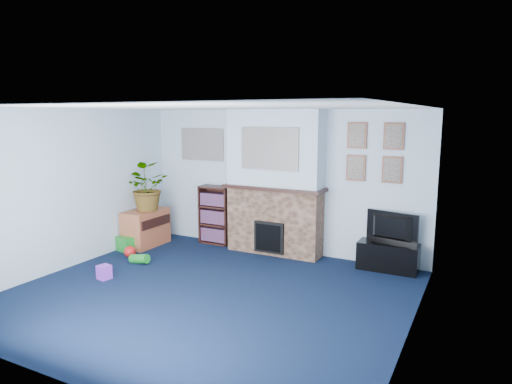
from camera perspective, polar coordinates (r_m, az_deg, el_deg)
The scene contains 26 objects.
floor at distance 6.13m, azimuth -5.98°, elevation -12.59°, with size 5.00×4.50×0.01m, color black.
ceiling at distance 5.68m, azimuth -6.41°, elevation 10.46°, with size 5.00×4.50×0.01m, color white.
wall_back at distance 7.74m, azimuth 3.00°, elevation 1.34°, with size 5.00×0.04×2.40m, color silver.
wall_front at distance 4.15m, azimuth -23.62°, elevation -6.73°, with size 5.00×0.04×2.40m, color silver.
wall_left at distance 7.44m, azimuth -22.49°, elevation 0.29°, with size 0.04×4.50×2.40m, color silver.
wall_right at distance 4.90m, azimuth 19.10°, elevation -4.01°, with size 0.04×4.50×2.40m, color silver.
chimney_breast at distance 7.55m, azimuth 2.36°, elevation 1.03°, with size 1.72×0.50×2.40m.
collage_main at distance 7.30m, azimuth 1.70°, elevation 5.44°, with size 1.00×0.03×0.68m, color gray.
collage_left at distance 8.41m, azimuth -6.73°, elevation 5.93°, with size 0.90×0.03×0.58m, color gray.
portrait_tl at distance 7.21m, azimuth 12.53°, elevation 6.92°, with size 0.30×0.03×0.40m, color brown.
portrait_tr at distance 7.09m, azimuth 16.86°, elevation 6.69°, with size 0.30×0.03×0.40m, color brown.
portrait_bl at distance 7.25m, azimuth 12.38°, elevation 2.97°, with size 0.30×0.03×0.40m, color brown.
portrait_br at distance 7.13m, azimuth 16.66°, elevation 2.68°, with size 0.30×0.03×0.40m, color brown.
tv_stand at distance 7.19m, azimuth 16.18°, elevation -7.65°, with size 0.88×0.37×0.42m, color black.
television at distance 7.09m, azimuth 16.37°, elevation -4.32°, with size 0.80×0.11×0.46m, color black.
bookshelf at distance 8.30m, azimuth -5.04°, elevation -3.02°, with size 0.58×0.28×1.05m.
sideboard at distance 8.39m, azimuth -13.62°, elevation -4.17°, with size 0.46×0.83×0.65m, color #AC5937.
potted_plant at distance 8.19m, azimuth -13.78°, elevation 0.56°, with size 0.75×0.65×0.83m, color #26661E.
mantel_clock at distance 7.51m, azimuth 2.18°, elevation 1.25°, with size 0.09×0.06×0.13m, color gold.
mantel_candle at distance 7.41m, azimuth 3.88°, elevation 1.20°, with size 0.05×0.05×0.15m, color #B2BFC6.
mantel_teddy at distance 7.79m, azimuth -1.91°, elevation 1.52°, with size 0.12×0.12×0.12m, color gray.
mantel_can at distance 7.22m, azimuth 7.69°, elevation 0.76°, with size 0.06×0.06×0.11m, color purple.
green_crate at distance 8.19m, azimuth -15.80°, elevation -6.14°, with size 0.32×0.25×0.25m, color #198C26.
toy_ball at distance 7.82m, azimuth -15.49°, elevation -7.25°, with size 0.19×0.19×0.19m, color red.
toy_block at distance 6.94m, azimuth -18.46°, elevation -9.40°, with size 0.16×0.16×0.20m, color purple.
toy_tube at distance 7.49m, azimuth -14.36°, elevation -8.10°, with size 0.15×0.15×0.32m, color #198C26.
Camera 1 is at (3.13, -4.74, 2.31)m, focal length 32.00 mm.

